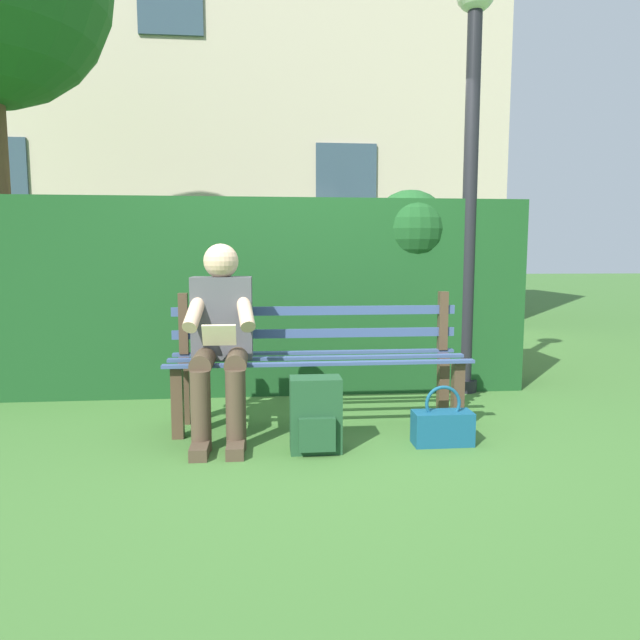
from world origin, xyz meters
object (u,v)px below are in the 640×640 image
object	(u,v)px
backpack	(316,415)
lamp_post	(472,135)
park_bench	(318,359)
person_seated	(221,334)
handbag	(442,426)

from	to	relation	value
backpack	lamp_post	xyz separation A→B (m)	(-1.36, -1.33, 1.86)
park_bench	person_seated	bearing A→B (deg)	15.00
park_bench	handbag	size ratio (longest dim) A/B	5.38
backpack	handbag	bearing A→B (deg)	-176.81
backpack	handbag	xyz separation A→B (m)	(-0.77, -0.04, -0.10)
person_seated	lamp_post	world-z (taller)	lamp_post
park_bench	lamp_post	xyz separation A→B (m)	(-1.30, -0.80, 1.63)
backpack	handbag	size ratio (longest dim) A/B	1.20
backpack	handbag	distance (m)	0.77
backpack	park_bench	bearing A→B (deg)	-96.51
park_bench	backpack	bearing A→B (deg)	83.49
person_seated	backpack	bearing A→B (deg)	146.92
park_bench	lamp_post	size ratio (longest dim) A/B	0.59
person_seated	handbag	xyz separation A→B (m)	(-1.32, 0.32, -0.53)
park_bench	backpack	xyz separation A→B (m)	(0.06, 0.53, -0.23)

